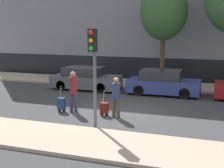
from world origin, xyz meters
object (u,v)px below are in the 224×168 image
object	(u,v)px
parked_car_1	(163,83)
traffic_light	(93,59)
pedestrian_left	(73,89)
pedestrian_right	(116,95)
trolley_left	(62,104)
trolley_right	(104,108)
bare_tree_down_street	(164,11)
parked_car_0	(86,79)

from	to	relation	value
parked_car_1	traffic_light	world-z (taller)	traffic_light
pedestrian_left	pedestrian_right	size ratio (longest dim) A/B	1.08
parked_car_1	trolley_left	size ratio (longest dim) A/B	3.35
trolley_right	bare_tree_down_street	size ratio (longest dim) A/B	0.18
parked_car_0	pedestrian_left	bearing A→B (deg)	-72.00
parked_car_1	pedestrian_left	world-z (taller)	pedestrian_left
traffic_light	bare_tree_down_street	xyz separation A→B (m)	(0.83, 9.36, 2.06)
parked_car_0	trolley_left	xyz separation A→B (m)	(1.11, -5.19, -0.25)
bare_tree_down_street	pedestrian_left	bearing A→B (deg)	-109.02
trolley_right	traffic_light	world-z (taller)	traffic_light
parked_car_1	traffic_light	distance (m)	7.33
traffic_light	bare_tree_down_street	distance (m)	9.62
parked_car_1	trolley_right	distance (m)	5.38
pedestrian_right	trolley_right	world-z (taller)	pedestrian_right
trolley_left	traffic_light	distance (m)	3.66
parked_car_0	bare_tree_down_street	size ratio (longest dim) A/B	0.64
parked_car_0	parked_car_1	size ratio (longest dim) A/B	1.03
parked_car_1	trolley_right	size ratio (longest dim) A/B	3.56
parked_car_1	pedestrian_left	size ratio (longest dim) A/B	2.17
trolley_left	bare_tree_down_street	distance (m)	9.26
traffic_light	pedestrian_left	bearing A→B (deg)	132.89
trolley_left	trolley_right	xyz separation A→B (m)	(2.01, 0.04, -0.04)
pedestrian_left	trolley_left	size ratio (longest dim) A/B	1.54
trolley_left	bare_tree_down_street	xyz separation A→B (m)	(3.12, 7.59, 4.30)
parked_car_0	pedestrian_right	distance (m)	6.38
pedestrian_left	trolley_right	distance (m)	1.64
pedestrian_left	trolley_right	size ratio (longest dim) A/B	1.64
pedestrian_left	trolley_right	xyz separation A→B (m)	(1.48, -0.08, -0.71)
trolley_right	parked_car_1	bearing A→B (deg)	72.61
pedestrian_left	trolley_left	world-z (taller)	pedestrian_left
parked_car_0	pedestrian_left	world-z (taller)	pedestrian_left
trolley_left	parked_car_0	bearing A→B (deg)	102.08
pedestrian_right	bare_tree_down_street	world-z (taller)	bare_tree_down_street
traffic_light	parked_car_0	bearing A→B (deg)	116.04
parked_car_0	trolley_left	bearing A→B (deg)	-77.92
bare_tree_down_street	trolley_right	bearing A→B (deg)	-98.30
trolley_right	trolley_left	bearing A→B (deg)	-179.00
pedestrian_left	traffic_light	xyz separation A→B (m)	(1.75, -1.88, 1.57)
parked_car_0	parked_car_1	xyz separation A→B (m)	(4.73, -0.02, 0.01)
bare_tree_down_street	pedestrian_right	bearing A→B (deg)	-94.17
parked_car_0	trolley_right	xyz separation A→B (m)	(3.12, -5.15, -0.29)
parked_car_0	parked_car_1	bearing A→B (deg)	-0.29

